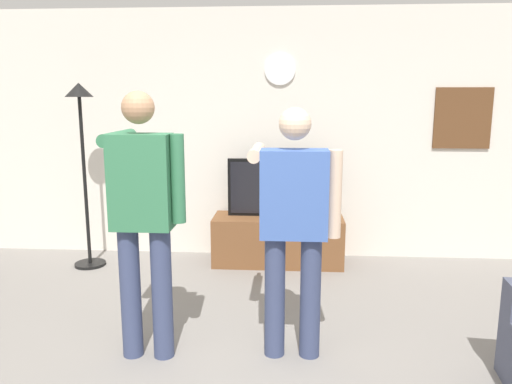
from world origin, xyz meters
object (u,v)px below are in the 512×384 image
Objects in this scene: tv_stand at (278,240)px; person_standing_nearer_lamp at (143,211)px; wall_clock at (280,69)px; person_standing_nearer_couch at (294,219)px; floor_lamp at (82,137)px; television at (278,188)px; framed_picture at (463,118)px.

person_standing_nearer_lamp reaches higher than tv_stand.
wall_clock is 2.47m from person_standing_nearer_couch.
tv_stand is 2.29m from floor_lamp.
framed_picture reaches higher than television.
framed_picture is at bearing 8.67° from tv_stand.
person_standing_nearer_couch is at bearing -86.22° from wall_clock.
person_standing_nearer_couch is (-1.79, -2.22, -0.57)m from framed_picture.
person_standing_nearer_couch is (0.15, -1.97, 0.15)m from television.
tv_stand is at bearing 94.35° from person_standing_nearer_couch.
wall_clock is 0.17× the size of floor_lamp.
tv_stand is 2.34m from framed_picture.
tv_stand is at bearing 67.02° from person_standing_nearer_lamp.
wall_clock is (-0.00, 0.24, 1.23)m from television.
wall_clock reaches higher than person_standing_nearer_couch.
television is 2.09m from floor_lamp.
framed_picture is 3.64m from person_standing_nearer_lamp.
television is at bearing -172.68° from framed_picture.
tv_stand is 0.57m from television.
television is 0.63× the size of person_standing_nearer_couch.
person_standing_nearer_couch is (0.15, -1.92, 0.72)m from tv_stand.
wall_clock is at bearing 14.29° from floor_lamp.
person_standing_nearer_lamp is 1.06× the size of person_standing_nearer_couch.
television is 3.29× the size of wall_clock.
person_standing_nearer_couch reaches higher than tv_stand.
television is 2.08m from framed_picture.
wall_clock is at bearing 69.68° from person_standing_nearer_lamp.
framed_picture is (1.94, 0.25, 0.73)m from television.
person_standing_nearer_couch is at bearing -85.65° from tv_stand.
wall_clock is at bearing 90.00° from tv_stand.
person_standing_nearer_lamp reaches higher than television.
tv_stand is 4.20× the size of wall_clock.
floor_lamp is (-3.93, -0.51, -0.18)m from framed_picture.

